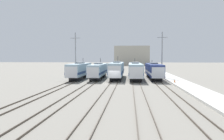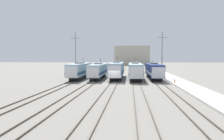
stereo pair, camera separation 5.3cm
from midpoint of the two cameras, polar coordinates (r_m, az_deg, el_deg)
name	(u,v)px [view 2 (the right image)]	position (r m, az deg, el deg)	size (l,w,h in m)	color
ground_plane	(114,83)	(44.19, 0.53, -3.50)	(400.00, 400.00, 0.00)	gray
rail_pair_far_left	(70,83)	(45.73, -10.77, -3.24)	(1.50, 120.00, 0.15)	#4C4238
rail_pair_center_left	(92,83)	(44.74, -5.22, -3.33)	(1.51, 120.00, 0.15)	#4C4238
rail_pair_center	(114,83)	(44.18, 0.53, -3.40)	(1.51, 120.00, 0.15)	#4C4238
rail_pair_center_right	(136,83)	(44.08, 6.37, -3.44)	(1.51, 120.00, 0.15)	#4C4238
rail_pair_far_right	(159,83)	(44.44, 12.18, -3.44)	(1.50, 120.00, 0.15)	#4C4238
locomotive_far_left	(80,70)	(53.45, -8.45, -0.09)	(2.86, 16.27, 5.04)	#232326
locomotive_center_left	(98,71)	(53.14, -3.60, -0.16)	(2.83, 16.67, 5.08)	#232326
locomotive_center	(117,70)	(53.54, 1.29, 0.06)	(2.99, 18.24, 5.56)	#232326
locomotive_center_right	(135,70)	(53.27, 6.10, -0.07)	(3.12, 20.05, 5.04)	#232326
locomotive_far_right	(154,71)	(53.86, 10.87, -0.13)	(2.92, 17.98, 4.55)	black
catenary_tower_left	(76,54)	(57.56, -9.47, 4.10)	(2.53, 0.29, 11.65)	gray
catenary_tower_right	(162,54)	(56.37, 12.98, 4.08)	(2.53, 0.29, 11.65)	gray
platform	(182,83)	(45.22, 17.78, -3.30)	(4.00, 120.00, 0.32)	beige
traffic_cone	(175,81)	(44.81, 16.08, -2.71)	(0.30, 0.30, 0.63)	orange
depot_building	(132,56)	(149.95, 5.24, 3.74)	(23.53, 10.04, 13.17)	#B2AD9E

